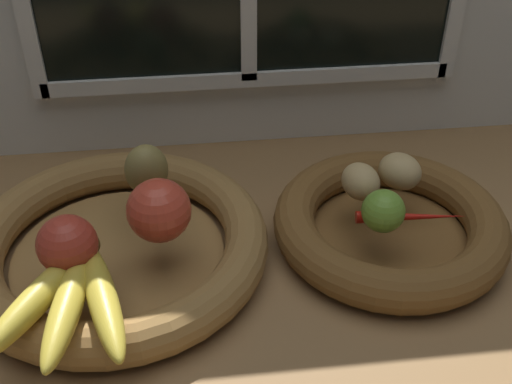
{
  "coord_description": "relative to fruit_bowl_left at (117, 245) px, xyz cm",
  "views": [
    {
      "loc": [
        -9.44,
        -63.71,
        57.25
      ],
      "look_at": [
        -1.98,
        0.72,
        9.57
      ],
      "focal_mm": 44.85,
      "sensor_mm": 36.0,
      "label": 1
    }
  ],
  "objects": [
    {
      "name": "apple_red_right",
      "position": [
        6.05,
        -2.36,
        6.95
      ],
      "size": [
        7.94,
        7.94,
        7.94
      ],
      "primitive_type": "sphere",
      "color": "#CC422D",
      "rests_on": "fruit_bowl_left"
    },
    {
      "name": "pear_brown",
      "position": [
        4.3,
        7.14,
        6.62
      ],
      "size": [
        7.29,
        6.97,
        7.29
      ],
      "primitive_type": "ellipsoid",
      "rotation": [
        0.0,
        0.0,
        3.49
      ],
      "color": "olive",
      "rests_on": "fruit_bowl_left"
    },
    {
      "name": "chili_pepper",
      "position": [
        37.83,
        -3.29,
        3.79
      ],
      "size": [
        14.33,
        3.01,
        1.63
      ],
      "primitive_type": "cone",
      "rotation": [
        0.0,
        1.57,
        -0.1
      ],
      "color": "red",
      "rests_on": "fruit_bowl_right"
    },
    {
      "name": "potato_back",
      "position": [
        38.49,
        4.64,
        5.39
      ],
      "size": [
        7.72,
        8.02,
        4.82
      ],
      "primitive_type": "ellipsoid",
      "rotation": [
        0.0,
        0.0,
        5.22
      ],
      "color": "tan",
      "rests_on": "fruit_bowl_right"
    },
    {
      "name": "fruit_bowl_left",
      "position": [
        0.0,
        0.0,
        0.0
      ],
      "size": [
        39.44,
        39.44,
        5.57
      ],
      "color": "olive",
      "rests_on": "ground_plane"
    },
    {
      "name": "lime_near",
      "position": [
        33.66,
        -4.09,
        5.72
      ],
      "size": [
        5.48,
        5.48,
        5.48
      ],
      "primitive_type": "sphere",
      "color": "#6B9E33",
      "rests_on": "fruit_bowl_right"
    },
    {
      "name": "ground_plane",
      "position": [
        20.17,
        -0.72,
        -4.1
      ],
      "size": [
        140.0,
        90.0,
        3.0
      ],
      "primitive_type": "cube",
      "color": "olive"
    },
    {
      "name": "fruit_bowl_right",
      "position": [
        36.38,
        0.0,
        0.01
      ],
      "size": [
        31.51,
        31.51,
        5.57
      ],
      "color": "brown",
      "rests_on": "ground_plane"
    },
    {
      "name": "banana_bunch_front",
      "position": [
        -3.59,
        -13.6,
        4.6
      ],
      "size": [
        16.88,
        20.32,
        3.26
      ],
      "color": "gold",
      "rests_on": "fruit_bowl_left"
    },
    {
      "name": "apple_red_front",
      "position": [
        -4.39,
        -6.98,
        6.49
      ],
      "size": [
        7.04,
        7.04,
        7.04
      ],
      "primitive_type": "sphere",
      "color": "#B73828",
      "rests_on": "fruit_bowl_left"
    },
    {
      "name": "potato_oblong",
      "position": [
        32.59,
        2.95,
        5.34
      ],
      "size": [
        6.08,
        6.95,
        4.73
      ],
      "primitive_type": "ellipsoid",
      "rotation": [
        0.0,
        0.0,
        1.78
      ],
      "color": "tan",
      "rests_on": "fruit_bowl_right"
    }
  ]
}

